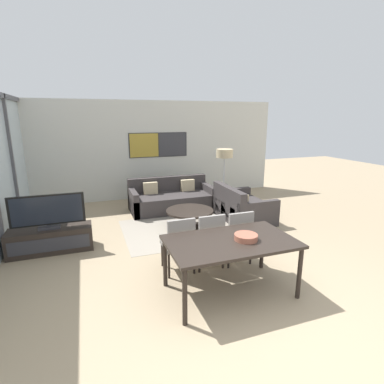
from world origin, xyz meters
name	(u,v)px	position (x,y,z in m)	size (l,w,h in m)	color
ground_plane	(272,327)	(0.00, 0.00, 0.00)	(24.00, 24.00, 0.00)	#9E896B
wall_back	(153,150)	(0.01, 6.16, 1.40)	(7.67, 0.09, 2.80)	silver
area_rug	(190,228)	(0.15, 3.28, 0.00)	(2.82, 1.96, 0.01)	gray
tv_console	(51,240)	(-2.56, 3.04, 0.22)	(1.40, 0.48, 0.43)	black
television	(48,212)	(-2.56, 3.04, 0.74)	(1.22, 0.20, 0.61)	#2D2D33
sofa_main	(171,199)	(0.15, 4.76, 0.27)	(2.11, 0.98, 0.81)	#383333
sofa_side	(241,209)	(1.46, 3.41, 0.27)	(0.98, 1.39, 0.81)	#383333
coffee_table	(190,215)	(0.15, 3.28, 0.31)	(1.01, 1.01, 0.41)	black
dining_table	(231,245)	(-0.14, 0.82, 0.69)	(1.70, 1.00, 0.76)	black
dining_chair_left	(179,242)	(-0.63, 1.56, 0.51)	(0.46, 0.46, 0.90)	gray
dining_chair_centre	(209,237)	(-0.14, 1.57, 0.51)	(0.46, 0.46, 0.90)	gray
dining_chair_right	(237,234)	(0.35, 1.55, 0.51)	(0.46, 0.46, 0.90)	gray
fruit_bowl	(246,237)	(0.06, 0.76, 0.81)	(0.31, 0.31, 0.08)	#995642
floor_lamp	(224,156)	(1.57, 4.58, 1.34)	(0.43, 0.43, 1.53)	#2D2D33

